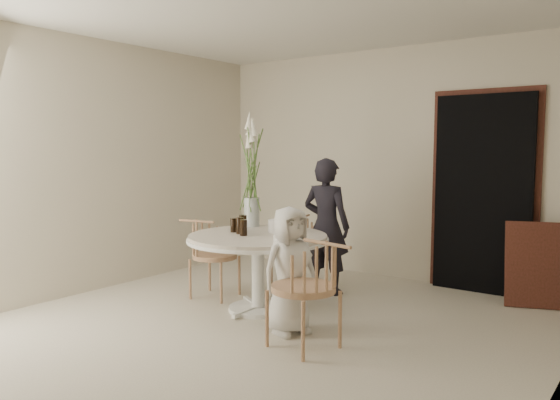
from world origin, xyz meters
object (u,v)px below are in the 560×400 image
Objects in this scene: chair_far at (298,241)px; chair_left at (206,247)px; chair_right at (315,279)px; girl at (326,226)px; boy at (290,270)px; table at (258,247)px; birthday_cake at (281,226)px; flower_vase at (252,172)px.

chair_far is 1.06m from chair_left.
chair_right is 1.88m from chair_left.
girl is 1.34m from boy.
table is 1.15m from chair_right.
girl is at bearing -59.45° from chair_left.
girl is 5.75× the size of birthday_cake.
flower_vase is at bearing -112.97° from chair_right.
chair_far is at bearing 54.23° from boy.
birthday_cake is at bearing -16.51° from flower_vase.
girl is 0.97m from flower_vase.
flower_vase is at bearing 76.33° from boy.
table is at bearing -44.99° from flower_vase.
girl is (0.95, 0.84, 0.20)m from chair_left.
chair_left is at bearing -169.36° from birthday_cake.
girl reaches higher than chair_left.
chair_left is at bearing -141.10° from flower_vase.
girl reaches higher than boy.
boy is 0.81m from birthday_cake.
boy is at bearing -67.52° from chair_far.
flower_vase is (-0.48, 0.14, 0.50)m from birthday_cake.
birthday_cake is (-0.91, 0.82, 0.23)m from chair_right.
girl reaches higher than chair_far.
birthday_cake reaches higher than chair_right.
boy reaches higher than chair_right.
chair_right is (1.22, -1.56, 0.05)m from chair_far.
boy is (-0.40, 0.24, -0.03)m from chair_right.
table is at bearing -107.60° from chair_left.
table is 1.25× the size of boy.
birthday_cake is (0.09, 0.25, 0.17)m from table.
flower_vase is (-1.39, 0.96, 0.73)m from chair_right.
chair_far is 0.90× the size of chair_right.
girl is at bearing 43.43° from flower_vase.
flower_vase is at bearing 163.49° from birthday_cake.
flower_vase reaches higher than girl.
birthday_cake is 0.71m from flower_vase.
chair_right is at bearing -34.60° from flower_vase.
flower_vase reaches higher than chair_left.
chair_right is 0.73× the size of flower_vase.
flower_vase is (-0.57, -0.54, 0.57)m from girl.
girl is (0.41, -0.06, 0.21)m from chair_far.
boy reaches higher than chair_far.
table is 0.93× the size of girl.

